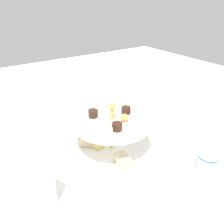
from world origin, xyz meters
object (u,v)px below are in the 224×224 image
Objects in this scene: tiered_serving_stand at (112,137)px; teacup_with_saucer at (207,162)px; butter_knife_left at (38,126)px; water_glass_tall_right at (40,186)px; water_glass_short_left at (190,130)px.

teacup_with_saucer is (-0.17, 0.23, -0.03)m from tiered_serving_stand.
teacup_with_saucer reaches higher than butter_knife_left.
water_glass_tall_right is 0.71× the size of butter_knife_left.
tiered_serving_stand is 3.31× the size of teacup_with_saucer.
tiered_serving_stand is at bearing -161.47° from water_glass_tall_right.
butter_knife_left is at bearing -105.92° from water_glass_tall_right.
teacup_with_saucer is 0.53× the size of butter_knife_left.
teacup_with_saucer is 0.61m from butter_knife_left.
butter_knife_left is (-0.11, -0.37, -0.06)m from water_glass_tall_right.
butter_knife_left is (0.41, -0.39, -0.04)m from water_glass_short_left.
water_glass_short_left is at bearing 178.46° from water_glass_tall_right.
water_glass_tall_right is 0.39m from butter_knife_left.
water_glass_tall_right is at bearing 18.53° from tiered_serving_stand.
water_glass_short_left is (-0.51, 0.01, -0.02)m from water_glass_tall_right.
water_glass_short_left is at bearing 99.16° from butter_knife_left.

